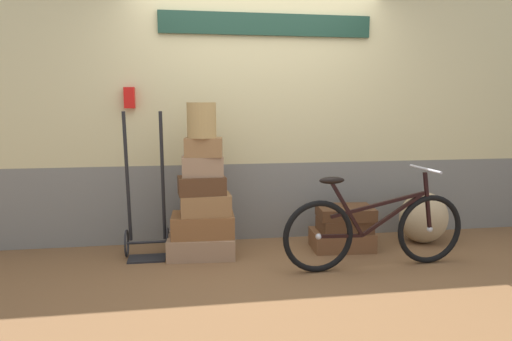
# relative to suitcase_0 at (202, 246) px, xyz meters

# --- Properties ---
(ground) EXTENTS (9.51, 5.20, 0.06)m
(ground) POSITION_rel_suitcase_0_xyz_m (0.61, -0.29, -0.13)
(ground) COLOR brown
(station_building) EXTENTS (7.51, 0.74, 2.60)m
(station_building) POSITION_rel_suitcase_0_xyz_m (0.62, 0.55, 1.21)
(station_building) COLOR slate
(station_building) RESTS_ON ground
(suitcase_0) EXTENTS (0.65, 0.46, 0.19)m
(suitcase_0) POSITION_rel_suitcase_0_xyz_m (0.00, 0.00, 0.00)
(suitcase_0) COLOR #937051
(suitcase_0) RESTS_ON ground
(suitcase_1) EXTENTS (0.59, 0.41, 0.21)m
(suitcase_1) POSITION_rel_suitcase_0_xyz_m (0.02, 0.01, 0.20)
(suitcase_1) COLOR brown
(suitcase_1) RESTS_ON suitcase_0
(suitcase_2) EXTENTS (0.46, 0.30, 0.19)m
(suitcase_2) POSITION_rel_suitcase_0_xyz_m (0.04, -0.02, 0.40)
(suitcase_2) COLOR olive
(suitcase_2) RESTS_ON suitcase_1
(suitcase_3) EXTENTS (0.44, 0.29, 0.17)m
(suitcase_3) POSITION_rel_suitcase_0_xyz_m (0.01, -0.02, 0.58)
(suitcase_3) COLOR #4C2D19
(suitcase_3) RESTS_ON suitcase_2
(suitcase_4) EXTENTS (0.37, 0.22, 0.18)m
(suitcase_4) POSITION_rel_suitcase_0_xyz_m (0.02, 0.00, 0.75)
(suitcase_4) COLOR #937051
(suitcase_4) RESTS_ON suitcase_3
(suitcase_5) EXTENTS (0.36, 0.25, 0.17)m
(suitcase_5) POSITION_rel_suitcase_0_xyz_m (0.03, -0.00, 0.93)
(suitcase_5) COLOR olive
(suitcase_5) RESTS_ON suitcase_4
(suitcase_6) EXTENTS (0.61, 0.43, 0.18)m
(suitcase_6) POSITION_rel_suitcase_0_xyz_m (1.37, -0.01, -0.01)
(suitcase_6) COLOR brown
(suitcase_6) RESTS_ON ground
(suitcase_7) EXTENTS (0.49, 0.32, 0.13)m
(suitcase_7) POSITION_rel_suitcase_0_xyz_m (1.38, -0.03, 0.15)
(suitcase_7) COLOR #4C2D19
(suitcase_7) RESTS_ON suitcase_6
(suitcase_8) EXTENTS (0.56, 0.43, 0.11)m
(suitcase_8) POSITION_rel_suitcase_0_xyz_m (1.39, -0.02, 0.27)
(suitcase_8) COLOR #4C2D19
(suitcase_8) RESTS_ON suitcase_7
(wicker_basket) EXTENTS (0.26, 0.26, 0.32)m
(wicker_basket) POSITION_rel_suitcase_0_xyz_m (0.02, -0.01, 1.17)
(wicker_basket) COLOR #A8844C
(wicker_basket) RESTS_ON suitcase_5
(luggage_trolley) EXTENTS (0.40, 0.35, 1.35)m
(luggage_trolley) POSITION_rel_suitcase_0_xyz_m (-0.50, 0.06, 0.24)
(luggage_trolley) COLOR black
(luggage_trolley) RESTS_ON ground
(burlap_sack) EXTENTS (0.49, 0.42, 0.52)m
(burlap_sack) POSITION_rel_suitcase_0_xyz_m (2.26, 0.06, 0.16)
(burlap_sack) COLOR tan
(burlap_sack) RESTS_ON ground
(bicycle) EXTENTS (1.66, 0.46, 0.86)m
(bicycle) POSITION_rel_suitcase_0_xyz_m (1.47, -0.55, 0.24)
(bicycle) COLOR black
(bicycle) RESTS_ON ground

